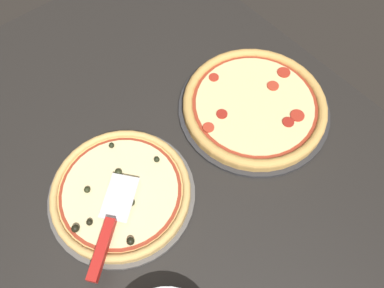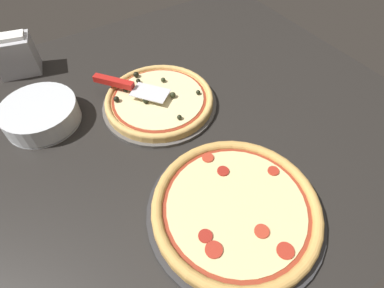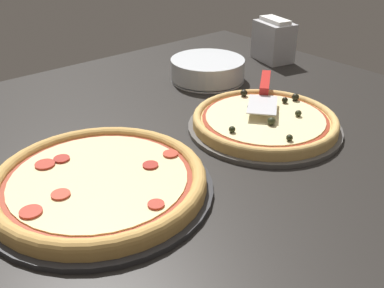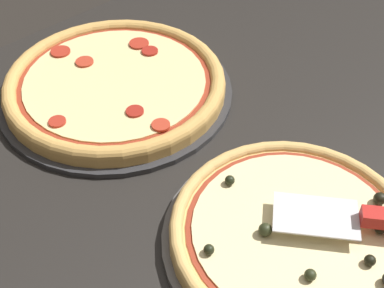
% 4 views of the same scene
% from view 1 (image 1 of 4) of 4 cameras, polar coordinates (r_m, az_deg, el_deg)
% --- Properties ---
extents(ground_plane, '(1.41, 1.24, 0.04)m').
position_cam_1_polar(ground_plane, '(0.95, -7.17, -5.37)').
color(ground_plane, black).
extents(pizza_pan_front, '(0.35, 0.35, 0.01)m').
position_cam_1_polar(pizza_pan_front, '(0.91, -10.60, -7.54)').
color(pizza_pan_front, '#565451').
rests_on(pizza_pan_front, ground_plane).
extents(pizza_front, '(0.33, 0.33, 0.04)m').
position_cam_1_polar(pizza_front, '(0.90, -10.80, -7.10)').
color(pizza_front, '#DBAD60').
rests_on(pizza_front, pizza_pan_front).
extents(pizza_pan_back, '(0.41, 0.41, 0.01)m').
position_cam_1_polar(pizza_pan_back, '(1.03, 9.36, 5.32)').
color(pizza_pan_back, '#2D2D30').
rests_on(pizza_pan_back, ground_plane).
extents(pizza_back, '(0.38, 0.38, 0.03)m').
position_cam_1_polar(pizza_back, '(1.01, 9.52, 5.95)').
color(pizza_back, tan).
rests_on(pizza_back, pizza_pan_back).
extents(serving_spatula, '(0.18, 0.21, 0.02)m').
position_cam_1_polar(serving_spatula, '(0.83, -12.95, -13.58)').
color(serving_spatula, silver).
rests_on(serving_spatula, pizza_front).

